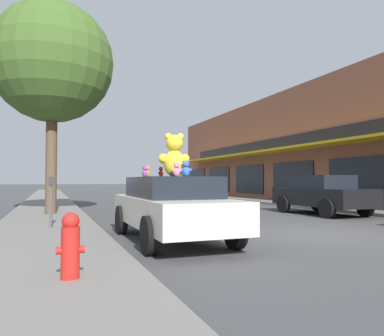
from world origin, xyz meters
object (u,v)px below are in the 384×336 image
object	(u,v)px
teddy_bear_red	(161,172)
teddy_bear_purple	(145,172)
fire_hydrant	(70,245)
teddy_bear_green	(184,170)
teddy_bear_blue	(186,169)
teddy_bear_pink	(177,170)
parking_meter	(51,195)
teddy_bear_orange	(147,172)
street_tree	(52,63)
teddy_bear_giant	(174,156)
plush_art_car	(171,206)
parked_car_far_center	(322,194)

from	to	relation	value
teddy_bear_red	teddy_bear_purple	world-z (taller)	teddy_bear_purple
fire_hydrant	teddy_bear_green	bearing A→B (deg)	54.31
teddy_bear_red	teddy_bear_purple	distance (m)	0.40
teddy_bear_blue	teddy_bear_purple	bearing A→B (deg)	-28.70
teddy_bear_pink	parking_meter	world-z (taller)	teddy_bear_pink
teddy_bear_orange	fire_hydrant	world-z (taller)	teddy_bear_orange
teddy_bear_green	teddy_bear_purple	bearing A→B (deg)	35.72
teddy_bear_pink	teddy_bear_orange	xyz separation A→B (m)	(-0.33, 1.22, -0.02)
teddy_bear_orange	fire_hydrant	size ratio (longest dim) A/B	0.35
street_tree	parking_meter	size ratio (longest dim) A/B	5.97
teddy_bear_pink	teddy_bear_blue	distance (m)	0.25
teddy_bear_blue	fire_hydrant	world-z (taller)	teddy_bear_blue
teddy_bear_pink	fire_hydrant	size ratio (longest dim) A/B	0.39
teddy_bear_purple	teddy_bear_giant	bearing A→B (deg)	85.97
plush_art_car	parked_car_far_center	xyz separation A→B (m)	(7.29, 3.88, 0.04)
teddy_bear_blue	fire_hydrant	bearing A→B (deg)	74.40
teddy_bear_giant	teddy_bear_red	size ratio (longest dim) A/B	4.03
teddy_bear_purple	teddy_bear_red	bearing A→B (deg)	100.36
teddy_bear_green	parked_car_far_center	size ratio (longest dim) A/B	0.09
teddy_bear_orange	parking_meter	bearing A→B (deg)	-62.37
parked_car_far_center	parking_meter	world-z (taller)	parked_car_far_center
street_tree	parking_meter	world-z (taller)	street_tree
parked_car_far_center	fire_hydrant	distance (m)	11.77
fire_hydrant	teddy_bear_giant	bearing A→B (deg)	53.24
teddy_bear_green	street_tree	bearing A→B (deg)	-36.69
teddy_bear_red	parked_car_far_center	bearing A→B (deg)	156.88
teddy_bear_red	teddy_bear_pink	bearing A→B (deg)	50.93
teddy_bear_red	teddy_bear_green	size ratio (longest dim) A/B	0.65
plush_art_car	teddy_bear_purple	size ratio (longest dim) A/B	16.66
teddy_bear_green	plush_art_car	bearing A→B (deg)	80.78
teddy_bear_purple	parked_car_far_center	bearing A→B (deg)	160.21
teddy_bear_green	fire_hydrant	distance (m)	5.03
teddy_bear_blue	parked_car_far_center	distance (m)	8.16
teddy_bear_pink	teddy_bear_green	bearing A→B (deg)	-106.45
teddy_bear_orange	street_tree	bearing A→B (deg)	-101.17
teddy_bear_green	parked_car_far_center	xyz separation A→B (m)	(6.66, 2.91, -0.77)
teddy_bear_giant	parking_meter	bearing A→B (deg)	-32.25
teddy_bear_pink	teddy_bear_green	distance (m)	1.39
teddy_bear_red	parking_meter	distance (m)	2.93
teddy_bear_red	street_tree	size ratio (longest dim) A/B	0.03
fire_hydrant	plush_art_car	bearing A→B (deg)	53.56
plush_art_car	teddy_bear_pink	distance (m)	0.82
teddy_bear_pink	teddy_bear_red	distance (m)	0.79
teddy_bear_purple	parked_car_far_center	distance (m)	8.34
teddy_bear_pink	teddy_bear_blue	bearing A→B (deg)	-152.06
teddy_bear_blue	teddy_bear_green	bearing A→B (deg)	-81.65
teddy_bear_blue	fire_hydrant	xyz separation A→B (m)	(-2.50, -2.83, -1.03)
fire_hydrant	teddy_bear_orange	bearing A→B (deg)	64.13
street_tree	parking_meter	distance (m)	6.26
teddy_bear_purple	teddy_bear_blue	xyz separation A→B (m)	(0.68, -0.95, 0.04)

